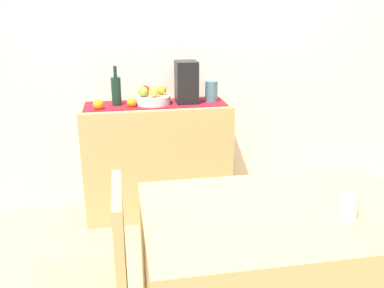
% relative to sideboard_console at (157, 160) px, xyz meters
% --- Properties ---
extents(ground_plane, '(6.40, 6.40, 0.02)m').
position_rel_sideboard_console_xyz_m(ground_plane, '(0.23, -0.92, -0.46)').
color(ground_plane, tan).
rests_on(ground_plane, ground).
extents(room_wall_rear, '(6.40, 0.06, 2.70)m').
position_rel_sideboard_console_xyz_m(room_wall_rear, '(0.23, 0.26, 0.90)').
color(room_wall_rear, silver).
rests_on(room_wall_rear, ground).
extents(sideboard_console, '(1.12, 0.42, 0.89)m').
position_rel_sideboard_console_xyz_m(sideboard_console, '(0.00, 0.00, 0.00)').
color(sideboard_console, tan).
rests_on(sideboard_console, ground).
extents(table_runner, '(1.05, 0.32, 0.01)m').
position_rel_sideboard_console_xyz_m(table_runner, '(0.00, 0.00, 0.45)').
color(table_runner, maroon).
rests_on(table_runner, sideboard_console).
extents(fruit_bowl, '(0.27, 0.27, 0.06)m').
position_rel_sideboard_console_xyz_m(fruit_bowl, '(-0.02, 0.00, 0.48)').
color(fruit_bowl, silver).
rests_on(fruit_bowl, table_runner).
extents(apple_rear, '(0.07, 0.07, 0.07)m').
position_rel_sideboard_console_xyz_m(apple_rear, '(0.05, 0.02, 0.55)').
color(apple_rear, gold).
rests_on(apple_rear, fruit_bowl).
extents(apple_front, '(0.07, 0.07, 0.07)m').
position_rel_sideboard_console_xyz_m(apple_front, '(-0.07, 0.05, 0.55)').
color(apple_front, red).
rests_on(apple_front, fruit_bowl).
extents(apple_upper, '(0.08, 0.08, 0.08)m').
position_rel_sideboard_console_xyz_m(apple_upper, '(-0.10, -0.03, 0.55)').
color(apple_upper, '#93AA36').
rests_on(apple_upper, fruit_bowl).
extents(apple_center, '(0.08, 0.08, 0.08)m').
position_rel_sideboard_console_xyz_m(apple_center, '(-0.01, -0.05, 0.55)').
color(apple_center, gold).
rests_on(apple_center, fruit_bowl).
extents(wine_bottle, '(0.07, 0.07, 0.30)m').
position_rel_sideboard_console_xyz_m(wine_bottle, '(-0.29, -0.00, 0.56)').
color(wine_bottle, '#152F25').
rests_on(wine_bottle, sideboard_console).
extents(coffee_maker, '(0.16, 0.18, 0.32)m').
position_rel_sideboard_console_xyz_m(coffee_maker, '(0.24, 0.00, 0.60)').
color(coffee_maker, black).
rests_on(coffee_maker, sideboard_console).
extents(ceramic_vase, '(0.09, 0.09, 0.16)m').
position_rel_sideboard_console_xyz_m(ceramic_vase, '(0.43, 0.00, 0.53)').
color(ceramic_vase, slate).
rests_on(ceramic_vase, sideboard_console).
extents(orange_loose_near_bowl, '(0.08, 0.08, 0.08)m').
position_rel_sideboard_console_xyz_m(orange_loose_near_bowl, '(-0.42, -0.10, 0.48)').
color(orange_loose_near_bowl, orange).
rests_on(orange_loose_near_bowl, sideboard_console).
extents(orange_loose_end, '(0.07, 0.07, 0.07)m').
position_rel_sideboard_console_xyz_m(orange_loose_end, '(-0.18, -0.07, 0.48)').
color(orange_loose_end, orange).
rests_on(orange_loose_end, sideboard_console).
extents(dining_table, '(1.25, 0.80, 0.74)m').
position_rel_sideboard_console_xyz_m(dining_table, '(0.43, -1.47, -0.08)').
color(dining_table, tan).
rests_on(dining_table, ground).
extents(coffee_cup, '(0.07, 0.07, 0.10)m').
position_rel_sideboard_console_xyz_m(coffee_cup, '(0.67, -1.59, 0.35)').
color(coffee_cup, silver).
rests_on(coffee_cup, dining_table).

